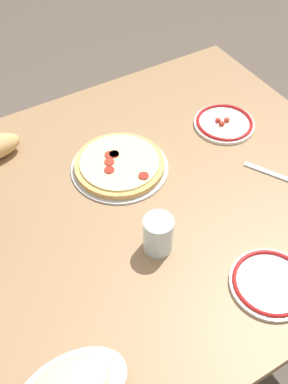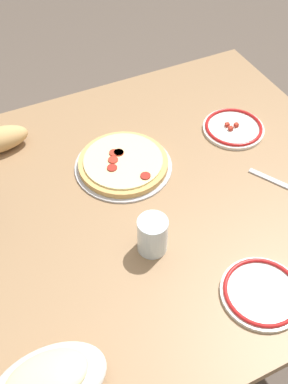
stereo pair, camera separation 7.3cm
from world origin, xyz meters
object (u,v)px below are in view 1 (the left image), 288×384
at_px(water_glass, 158,234).
at_px(side_plate_far, 271,283).
at_px(dining_table, 144,223).
at_px(side_plate_near, 224,123).
at_px(pepperoni_pizza, 119,165).

xyz_separation_m(water_glass, side_plate_far, (0.17, -0.23, -0.04)).
xyz_separation_m(dining_table, water_glass, (-0.05, -0.15, 0.16)).
bearing_deg(dining_table, side_plate_far, -72.69).
relative_size(dining_table, water_glass, 12.51).
distance_m(dining_table, side_plate_near, 0.43).
bearing_deg(side_plate_near, dining_table, -159.78).
height_order(dining_table, side_plate_near, side_plate_near).
bearing_deg(side_plate_near, water_glass, -145.74).
relative_size(pepperoni_pizza, water_glass, 2.76).
xyz_separation_m(dining_table, pepperoni_pizza, (-0.00, 0.14, 0.12)).
distance_m(dining_table, side_plate_far, 0.42).
bearing_deg(pepperoni_pizza, side_plate_far, -76.99).
xyz_separation_m(water_glass, side_plate_near, (0.43, 0.30, -0.04)).
bearing_deg(side_plate_near, pepperoni_pizza, -179.88).
height_order(water_glass, side_plate_near, water_glass).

